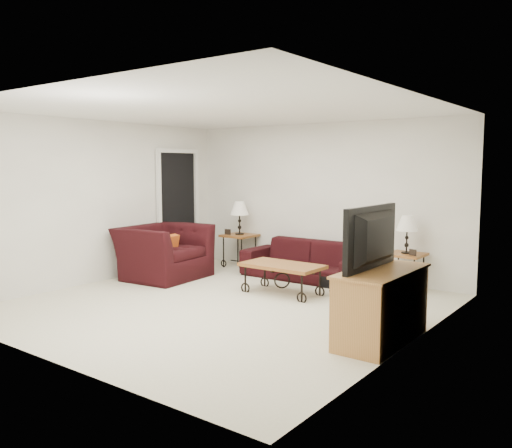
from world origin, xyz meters
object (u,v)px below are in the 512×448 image
at_px(side_table_right, 406,272).
at_px(lamp_right, 407,234).
at_px(tv_stand, 381,306).
at_px(backpack, 332,278).
at_px(lamp_left, 240,218).
at_px(coffee_table, 282,279).
at_px(armchair, 164,252).
at_px(television, 381,238).
at_px(side_table_left, 240,251).
at_px(sofa, 306,260).

xyz_separation_m(side_table_right, lamp_right, (0.00, 0.00, 0.55)).
bearing_deg(tv_stand, lamp_right, 105.29).
bearing_deg(lamp_right, backpack, -131.32).
xyz_separation_m(side_table_right, lamp_left, (-3.07, -0.00, 0.61)).
relative_size(coffee_table, tv_stand, 0.91).
height_order(coffee_table, armchair, armchair).
bearing_deg(backpack, television, -61.94).
relative_size(side_table_right, lamp_right, 1.00).
distance_m(lamp_left, coffee_table, 2.24).
distance_m(coffee_table, television, 2.40).
height_order(side_table_left, coffee_table, side_table_left).
xyz_separation_m(lamp_left, backpack, (2.33, -0.85, -0.65)).
height_order(sofa, tv_stand, tv_stand).
bearing_deg(coffee_table, lamp_right, 42.87).
xyz_separation_m(coffee_table, armchair, (-2.14, -0.24, 0.21)).
relative_size(sofa, side_table_left, 3.55).
bearing_deg(side_table_right, lamp_right, 0.00).
bearing_deg(side_table_left, television, -32.39).
bearing_deg(armchair, sofa, -60.66).
relative_size(lamp_left, coffee_table, 0.51).
relative_size(lamp_left, backpack, 1.28).
bearing_deg(armchair, lamp_right, -72.05).
xyz_separation_m(side_table_left, tv_stand, (3.71, -2.34, 0.08)).
bearing_deg(backpack, coffee_table, -160.89).
bearing_deg(television, backpack, -137.58).
distance_m(side_table_right, coffee_table, 1.81).
distance_m(side_table_right, tv_stand, 2.43).
relative_size(armchair, tv_stand, 1.04).
distance_m(sofa, tv_stand, 3.10).
distance_m(side_table_left, lamp_left, 0.59).
bearing_deg(side_table_right, tv_stand, -74.71).
distance_m(sofa, television, 3.18).
distance_m(television, backpack, 2.19).
bearing_deg(television, coffee_table, -119.68).
distance_m(lamp_right, backpack, 1.27).
distance_m(side_table_left, tv_stand, 4.39).
bearing_deg(lamp_left, backpack, -20.02).
height_order(lamp_left, armchair, lamp_left).
xyz_separation_m(side_table_right, television, (0.62, -2.34, 0.80)).
height_order(sofa, side_table_left, sofa).
xyz_separation_m(armchair, tv_stand, (4.11, -0.87, -0.05)).
distance_m(side_table_right, television, 2.55).
bearing_deg(sofa, armchair, -145.59).
height_order(side_table_right, coffee_table, side_table_right).
relative_size(side_table_left, armchair, 0.45).
distance_m(sofa, backpack, 1.07).
distance_m(coffee_table, tv_stand, 2.27).
height_order(armchair, tv_stand, armchair).
distance_m(lamp_right, armchair, 3.79).
distance_m(side_table_right, armchair, 3.77).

